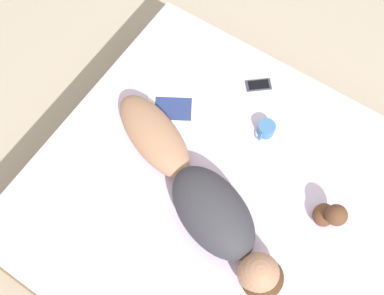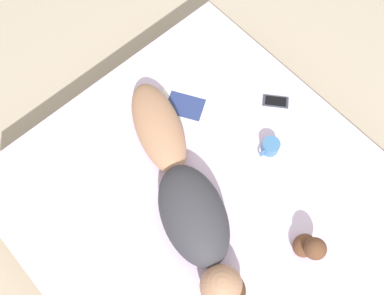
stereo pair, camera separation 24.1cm
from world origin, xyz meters
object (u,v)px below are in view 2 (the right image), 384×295
open_magazine (191,90)px  cell_phone (276,101)px  person (187,198)px  coffee_mug (270,146)px

open_magazine → cell_phone: 0.50m
person → open_magazine: 0.69m
coffee_mug → open_magazine: bearing=-82.8°
person → open_magazine: person is taller
person → cell_phone: 0.80m
person → coffee_mug: size_ratio=9.99×
person → coffee_mug: (-0.54, 0.07, -0.06)m
open_magazine → coffee_mug: (-0.07, 0.57, 0.04)m
open_magazine → cell_phone: same height
person → open_magazine: (-0.47, -0.49, -0.10)m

